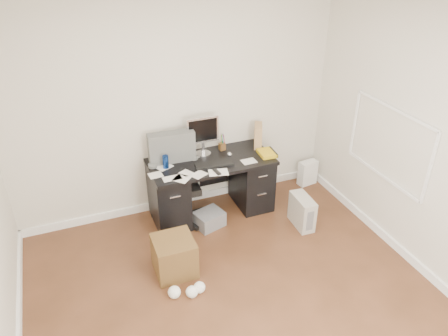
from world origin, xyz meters
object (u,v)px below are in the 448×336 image
Objects in this scene: keyboard at (214,164)px; wicker_basket at (174,256)px; lcd_monitor at (203,136)px; office_chair at (177,182)px; desk at (211,185)px; pc_tower at (302,211)px.

keyboard is 1.08× the size of wicker_basket.
lcd_monitor reaches higher than office_chair.
keyboard reaches higher than desk.
pc_tower is at bearing -22.15° from office_chair.
office_chair reaches higher than pc_tower.
wicker_basket reaches higher than pc_tower.
wicker_basket is (-0.74, -0.89, -0.19)m from desk.
lcd_monitor is at bearing 29.71° from office_chair.
desk reaches higher than pc_tower.
lcd_monitor is 1.12× the size of keyboard.
desk is 0.63m from lcd_monitor.
keyboard is at bearing -10.10° from office_chair.
desk is at bearing -78.07° from lcd_monitor.
desk is 0.47m from office_chair.
office_chair is (-0.44, -0.02, 0.16)m from desk.
office_chair is at bearing -152.85° from lcd_monitor.
keyboard reaches higher than pc_tower.
keyboard is at bearing -92.89° from desk.
keyboard is (0.03, -0.31, -0.24)m from lcd_monitor.
lcd_monitor is 0.45× the size of office_chair.
lcd_monitor is 1.51m from wicker_basket.
lcd_monitor is at bearing 101.30° from keyboard.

